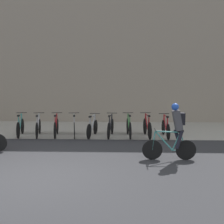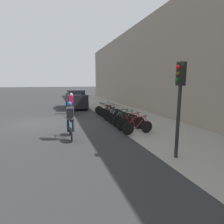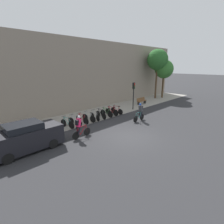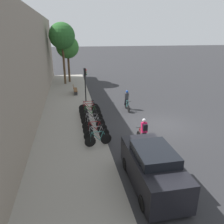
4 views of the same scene
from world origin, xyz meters
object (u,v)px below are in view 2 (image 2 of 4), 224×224
object	(u,v)px
cyclist_pink	(72,103)
parked_bike_5	(121,118)
parked_bike_6	(126,120)
parked_bike_7	(131,123)
parked_bike_1	(107,110)
parked_car	(76,99)
parked_bike_4	(117,116)
parked_bike_0	(104,109)
traffic_light_pole	(180,93)
cyclist_grey	(70,119)
parked_bike_8	(138,127)
parked_bike_3	(113,114)
parked_bike_2	(110,112)

from	to	relation	value
cyclist_pink	parked_bike_5	size ratio (longest dim) A/B	1.03
parked_bike_6	parked_bike_7	xyz separation A→B (m)	(0.78, -0.00, 0.00)
parked_bike_5	parked_bike_7	world-z (taller)	parked_bike_7
parked_bike_1	parked_car	bearing A→B (deg)	-159.23
parked_bike_4	parked_bike_6	size ratio (longest dim) A/B	0.96
parked_bike_0	traffic_light_pole	bearing A→B (deg)	0.03
traffic_light_pole	parked_car	xyz separation A→B (m)	(-13.22, -1.83, -1.37)
parked_bike_5	parked_bike_6	xyz separation A→B (m)	(0.78, 0.00, 0.01)
parked_bike_6	parked_car	world-z (taller)	parked_car
parked_bike_7	parked_bike_6	bearing A→B (deg)	179.97
cyclist_grey	cyclist_pink	bearing A→B (deg)	174.00
parked_bike_1	parked_bike_4	world-z (taller)	parked_bike_1
cyclist_pink	traffic_light_pole	size ratio (longest dim) A/B	0.54
parked_bike_6	parked_bike_8	xyz separation A→B (m)	(1.56, -0.00, -0.02)
cyclist_pink	cyclist_grey	world-z (taller)	same
parked_bike_3	cyclist_pink	bearing A→B (deg)	-138.14
cyclist_grey	parked_car	xyz separation A→B (m)	(-10.03, 1.47, -0.05)
cyclist_pink	parked_bike_1	xyz separation A→B (m)	(1.35, 2.60, -0.55)
parked_bike_6	traffic_light_pole	bearing A→B (deg)	0.07
cyclist_pink	parked_bike_6	xyz separation A→B (m)	(5.24, 2.60, -0.53)
parked_car	parked_bike_2	bearing A→B (deg)	18.09
parked_bike_0	parked_bike_5	size ratio (longest dim) A/B	0.97
parked_bike_8	parked_bike_5	bearing A→B (deg)	179.97
parked_bike_0	parked_bike_5	distance (m)	3.89
parked_bike_8	parked_car	world-z (taller)	parked_car
cyclist_grey	parked_bike_6	xyz separation A→B (m)	(-1.32, 3.29, -0.53)
parked_bike_7	traffic_light_pole	distance (m)	4.16
parked_bike_1	parked_bike_7	bearing A→B (deg)	-0.00
cyclist_grey	parked_bike_6	size ratio (longest dim) A/B	1.02
parked_bike_2	traffic_light_pole	bearing A→B (deg)	0.04
parked_bike_0	cyclist_pink	bearing A→B (deg)	-102.41
cyclist_pink	cyclist_grey	size ratio (longest dim) A/B	1.00
traffic_light_pole	cyclist_grey	bearing A→B (deg)	-134.00
parked_bike_5	parked_bike_6	size ratio (longest dim) A/B	0.99
parked_bike_1	parked_bike_7	world-z (taller)	parked_bike_7
cyclist_pink	parked_bike_2	size ratio (longest dim) A/B	1.07
cyclist_grey	parked_bike_6	world-z (taller)	cyclist_grey
cyclist_pink	parked_bike_4	xyz separation A→B (m)	(3.68, 2.60, -0.56)
parked_bike_1	parked_car	world-z (taller)	parked_car
cyclist_pink	parked_bike_7	world-z (taller)	cyclist_pink
parked_bike_1	parked_bike_8	size ratio (longest dim) A/B	0.97
parked_bike_1	parked_bike_3	xyz separation A→B (m)	(1.56, 0.00, 0.00)
cyclist_pink	parked_bike_7	bearing A→B (deg)	23.40
cyclist_pink	parked_car	world-z (taller)	parked_car
parked_car	parked_bike_0	bearing A→B (deg)	24.34
parked_bike_3	traffic_light_pole	bearing A→B (deg)	0.04
cyclist_grey	parked_bike_2	bearing A→B (deg)	143.38
parked_bike_2	parked_bike_4	xyz separation A→B (m)	(1.55, -0.00, -0.02)
parked_bike_0	parked_bike_8	distance (m)	6.22
cyclist_grey	parked_bike_3	bearing A→B (deg)	137.97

